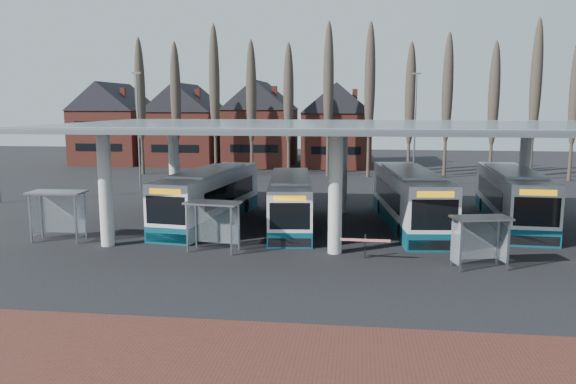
# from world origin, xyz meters

# --- Properties ---
(ground) EXTENTS (140.00, 140.00, 0.00)m
(ground) POSITION_xyz_m (0.00, 0.00, 0.00)
(ground) COLOR black
(ground) RESTS_ON ground
(station_canopy) EXTENTS (32.00, 16.00, 6.34)m
(station_canopy) POSITION_xyz_m (0.00, 8.00, 5.68)
(station_canopy) COLOR silver
(station_canopy) RESTS_ON ground
(poplar_row) EXTENTS (45.10, 1.10, 14.50)m
(poplar_row) POSITION_xyz_m (0.00, 33.00, 8.78)
(poplar_row) COLOR #473D33
(poplar_row) RESTS_ON ground
(townhouse_row) EXTENTS (36.80, 10.30, 12.25)m
(townhouse_row) POSITION_xyz_m (-15.75, 44.00, 5.94)
(townhouse_row) COLOR brown
(townhouse_row) RESTS_ON ground
(lamp_post_a) EXTENTS (0.80, 0.16, 10.17)m
(lamp_post_a) POSITION_xyz_m (-18.00, 22.00, 5.34)
(lamp_post_a) COLOR slate
(lamp_post_a) RESTS_ON ground
(lamp_post_b) EXTENTS (0.80, 0.16, 10.17)m
(lamp_post_b) POSITION_xyz_m (6.00, 26.00, 5.34)
(lamp_post_b) COLOR slate
(lamp_post_b) RESTS_ON ground
(bus_0) EXTENTS (4.07, 12.32, 3.36)m
(bus_0) POSITION_xyz_m (-8.22, 9.13, 1.58)
(bus_0) COLOR white
(bus_0) RESTS_ON ground
(bus_1) EXTENTS (3.69, 11.39, 3.11)m
(bus_1) POSITION_xyz_m (-3.01, 8.64, 1.46)
(bus_1) COLOR white
(bus_1) RESTS_ON ground
(bus_2) EXTENTS (4.07, 12.76, 3.48)m
(bus_2) POSITION_xyz_m (4.25, 9.54, 1.64)
(bus_2) COLOR white
(bus_2) RESTS_ON ground
(bus_3) EXTENTS (3.33, 12.42, 3.42)m
(bus_3) POSITION_xyz_m (10.69, 11.09, 1.61)
(bus_3) COLOR white
(bus_3) RESTS_ON ground
(shelter_0) EXTENTS (3.02, 1.61, 2.74)m
(shelter_0) POSITION_xyz_m (-15.13, 3.34, 1.99)
(shelter_0) COLOR gray
(shelter_0) RESTS_ON ground
(shelter_1) EXTENTS (2.91, 1.73, 2.55)m
(shelter_1) POSITION_xyz_m (-6.13, 2.21, 1.85)
(shelter_1) COLOR gray
(shelter_1) RESTS_ON ground
(shelter_2) EXTENTS (2.80, 1.83, 2.39)m
(shelter_2) POSITION_xyz_m (6.62, 0.78, 1.74)
(shelter_2) COLOR gray
(shelter_2) RESTS_ON ground
(barrier) EXTENTS (2.36, 0.65, 1.18)m
(barrier) POSITION_xyz_m (1.50, 1.35, 0.91)
(barrier) COLOR black
(barrier) RESTS_ON ground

